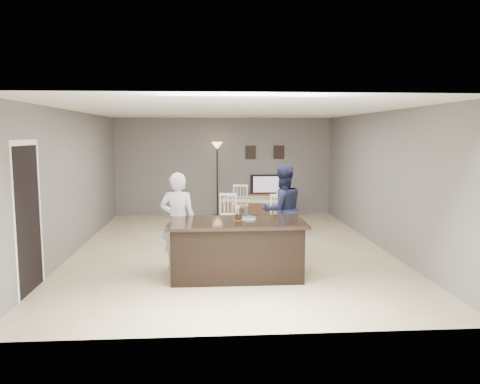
{
  "coord_description": "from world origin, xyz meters",
  "views": [
    {
      "loc": [
        -0.44,
        -9.02,
        2.26
      ],
      "look_at": [
        0.16,
        -0.3,
        1.17
      ],
      "focal_mm": 35.0,
      "sensor_mm": 36.0,
      "label": 1
    }
  ],
  "objects": [
    {
      "name": "man",
      "position": [
        0.95,
        -0.45,
        0.84
      ],
      "size": [
        0.96,
        0.83,
        1.69
      ],
      "primitive_type": "imported",
      "rotation": [
        0.0,
        0.0,
        3.41
      ],
      "color": "#1A1E39",
      "rests_on": "floor"
    },
    {
      "name": "plate_stack",
      "position": [
        0.22,
        -1.65,
        0.92
      ],
      "size": [
        0.23,
        0.23,
        0.04
      ],
      "color": "white",
      "rests_on": "kitchen_island"
    },
    {
      "name": "floor_lamp",
      "position": [
        -0.18,
        3.71,
        1.58
      ],
      "size": [
        0.31,
        0.31,
        2.04
      ],
      "color": "black",
      "rests_on": "floor"
    },
    {
      "name": "picture_frames",
      "position": [
        1.15,
        3.98,
        1.75
      ],
      "size": [
        1.1,
        0.02,
        0.38
      ],
      "color": "black",
      "rests_on": "room_shell"
    },
    {
      "name": "television",
      "position": [
        1.2,
        3.84,
        0.86
      ],
      "size": [
        0.91,
        0.12,
        0.53
      ],
      "primitive_type": "imported",
      "rotation": [
        0.0,
        0.0,
        3.14
      ],
      "color": "black",
      "rests_on": "tv_console"
    },
    {
      "name": "tv_screen_glow",
      "position": [
        1.2,
        3.76,
        0.87
      ],
      "size": [
        0.78,
        0.0,
        0.78
      ],
      "primitive_type": "plane",
      "rotation": [
        1.57,
        0.0,
        3.14
      ],
      "color": "#CF5317",
      "rests_on": "tv_console"
    },
    {
      "name": "doorway",
      "position": [
        -2.99,
        -2.3,
        1.26
      ],
      "size": [
        0.0,
        2.1,
        2.65
      ],
      "color": "black",
      "rests_on": "floor"
    },
    {
      "name": "tv_console",
      "position": [
        1.2,
        3.77,
        0.3
      ],
      "size": [
        1.2,
        0.4,
        0.6
      ],
      "primitive_type": "cube",
      "color": "brown",
      "rests_on": "floor"
    },
    {
      "name": "dining_table",
      "position": [
        0.73,
        1.77,
        0.62
      ],
      "size": [
        1.89,
        2.1,
        0.98
      ],
      "rotation": [
        0.0,
        0.0,
        -0.22
      ],
      "color": "tan",
      "rests_on": "floor"
    },
    {
      "name": "woman",
      "position": [
        -0.95,
        -1.25,
        0.81
      ],
      "size": [
        0.62,
        0.44,
        1.63
      ],
      "primitive_type": "imported",
      "rotation": [
        0.0,
        0.0,
        3.06
      ],
      "color": "silver",
      "rests_on": "floor"
    },
    {
      "name": "room_shell",
      "position": [
        0.0,
        0.0,
        1.68
      ],
      "size": [
        8.0,
        8.0,
        8.0
      ],
      "color": "slate",
      "rests_on": "floor"
    },
    {
      "name": "kitchen_island",
      "position": [
        0.0,
        -1.8,
        0.45
      ],
      "size": [
        2.15,
        1.1,
        0.9
      ],
      "color": "black",
      "rests_on": "floor"
    },
    {
      "name": "floor",
      "position": [
        0.0,
        0.0,
        0.0
      ],
      "size": [
        8.0,
        8.0,
        0.0
      ],
      "primitive_type": "plane",
      "color": "tan",
      "rests_on": "ground"
    },
    {
      "name": "birthday_cake",
      "position": [
        0.04,
        -1.73,
        0.95
      ],
      "size": [
        0.14,
        0.14,
        0.22
      ],
      "color": "gold",
      "rests_on": "kitchen_island"
    }
  ]
}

